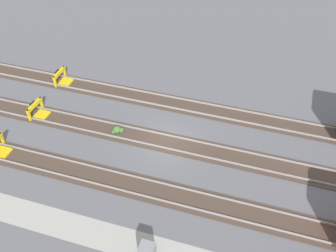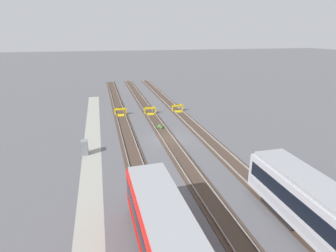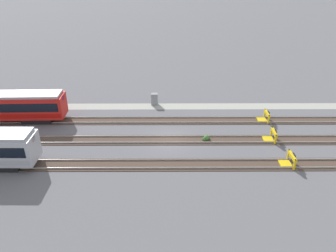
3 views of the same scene
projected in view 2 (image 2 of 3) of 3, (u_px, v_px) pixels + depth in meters
The scene contains 10 objects.
ground_plane at pixel (168, 139), 32.99m from camera, with size 400.00×400.00×0.00m, color #5B5B60.
service_walkway at pixel (92, 147), 30.79m from camera, with size 54.00×2.00×0.01m, color #9E9E93.
rail_track_nearest at pixel (129, 143), 31.82m from camera, with size 90.00×2.24×0.21m.
rail_track_near_inner at pixel (168, 139), 32.97m from camera, with size 90.00×2.24×0.21m.
rail_track_middle at pixel (204, 135), 34.13m from camera, with size 90.00×2.24×0.21m.
bumper_stop_nearest_track at pixel (121, 112), 42.61m from camera, with size 1.34×2.00×1.22m.
bumper_stop_near_inner_track at pixel (150, 111), 43.25m from camera, with size 1.38×2.01×1.22m.
bumper_stop_middle_track at pixel (178, 109), 44.73m from camera, with size 1.34×2.00×1.22m.
electrical_cabinet at pixel (85, 147), 28.59m from camera, with size 0.90×0.73×1.60m.
weed_clump at pixel (160, 127), 36.72m from camera, with size 0.92×0.70×0.64m.
Camera 2 is at (29.62, -7.69, 12.43)m, focal length 28.00 mm.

